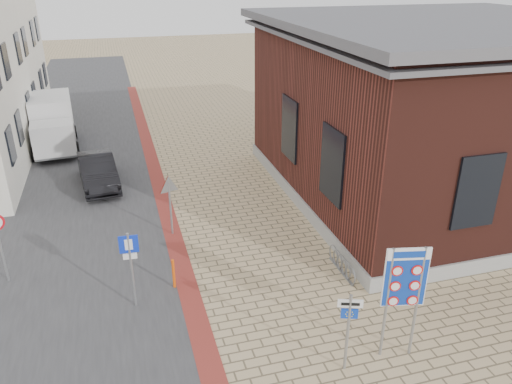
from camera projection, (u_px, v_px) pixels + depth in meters
ground at (283, 334)px, 12.67m from camera, size 120.00×120.00×0.00m
road_strip at (77, 157)px, 24.38m from camera, size 7.00×60.00×0.02m
curb_strip at (160, 189)px, 20.89m from camera, size 0.60×40.00×0.02m
brick_building at (443, 106)px, 19.62m from camera, size 13.00×13.00×6.80m
bike_rack at (342, 264)px, 15.15m from camera, size 0.08×1.80×0.60m
sedan at (98, 171)px, 21.00m from camera, size 1.83×4.14×1.32m
box_truck at (53, 123)px, 25.01m from camera, size 2.39×5.05×2.57m
border_sign at (405, 280)px, 11.16m from camera, size 1.00×0.26×2.96m
essen_sign at (349, 322)px, 11.05m from camera, size 0.54×0.22×2.06m
parking_sign at (130, 258)px, 13.10m from camera, size 0.50×0.07×2.27m
yield_sign at (169, 192)px, 16.73m from camera, size 0.75×0.28×2.16m
bollard at (174, 274)px, 14.32m from camera, size 0.11×0.11×0.94m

